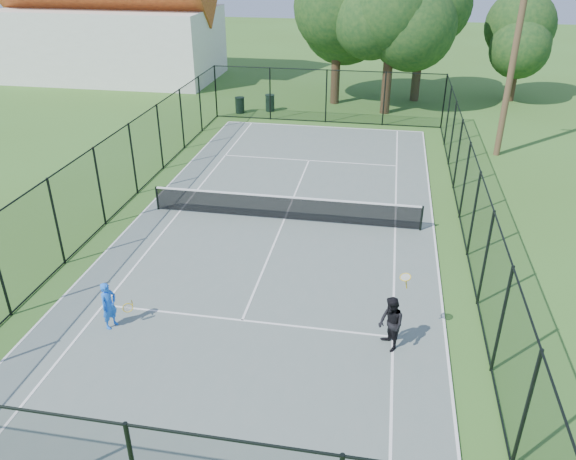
% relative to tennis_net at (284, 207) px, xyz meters
% --- Properties ---
extents(ground, '(120.00, 120.00, 0.00)m').
position_rel_tennis_net_xyz_m(ground, '(0.00, 0.00, -0.58)').
color(ground, '#3D6422').
extents(tennis_court, '(11.00, 24.00, 0.06)m').
position_rel_tennis_net_xyz_m(tennis_court, '(0.00, 0.00, -0.55)').
color(tennis_court, slate).
rests_on(tennis_court, ground).
extents(tennis_net, '(10.08, 0.08, 0.95)m').
position_rel_tennis_net_xyz_m(tennis_net, '(0.00, 0.00, 0.00)').
color(tennis_net, black).
rests_on(tennis_net, tennis_court).
extents(fence, '(13.10, 26.10, 3.00)m').
position_rel_tennis_net_xyz_m(fence, '(0.00, 0.00, 0.92)').
color(fence, black).
rests_on(fence, ground).
extents(tree_near_left, '(6.23, 6.23, 8.12)m').
position_rel_tennis_net_xyz_m(tree_near_left, '(0.07, 17.35, 4.41)').
color(tree_near_left, '#332114').
rests_on(tree_near_left, ground).
extents(tree_near_mid, '(5.48, 5.48, 7.17)m').
position_rel_tennis_net_xyz_m(tree_near_mid, '(3.30, 15.58, 3.83)').
color(tree_near_mid, '#332114').
rests_on(tree_near_mid, ground).
extents(tree_near_right, '(5.29, 5.29, 7.30)m').
position_rel_tennis_net_xyz_m(tree_near_right, '(5.14, 18.95, 4.06)').
color(tree_near_right, '#332114').
rests_on(tree_near_right, ground).
extents(tree_far_right, '(4.40, 4.40, 5.82)m').
position_rel_tennis_net_xyz_m(tree_far_right, '(11.28, 20.03, 3.02)').
color(tree_far_right, '#332114').
rests_on(tree_far_right, ground).
extents(building, '(15.30, 8.15, 11.87)m').
position_rel_tennis_net_xyz_m(building, '(-17.00, 22.00, 4.35)').
color(building, silver).
rests_on(building, ground).
extents(trash_bin_left, '(0.58, 0.58, 0.95)m').
position_rel_tennis_net_xyz_m(trash_bin_left, '(-5.35, 14.03, -0.10)').
color(trash_bin_left, black).
rests_on(trash_bin_left, ground).
extents(trash_bin_right, '(0.58, 0.58, 1.01)m').
position_rel_tennis_net_xyz_m(trash_bin_right, '(-3.64, 14.76, -0.07)').
color(trash_bin_right, black).
rests_on(trash_bin_right, ground).
extents(utility_pole, '(1.40, 0.30, 7.91)m').
position_rel_tennis_net_xyz_m(utility_pole, '(8.93, 9.00, 3.44)').
color(utility_pole, '#4C3823').
rests_on(utility_pole, ground).
extents(player_blue, '(0.82, 0.57, 1.36)m').
position_rel_tennis_net_xyz_m(player_blue, '(-3.41, -7.26, 0.16)').
color(player_blue, blue).
rests_on(player_blue, tennis_court).
extents(player_black, '(0.84, 0.99, 2.02)m').
position_rel_tennis_net_xyz_m(player_black, '(4.00, -6.85, 0.23)').
color(player_black, black).
rests_on(player_black, tennis_court).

